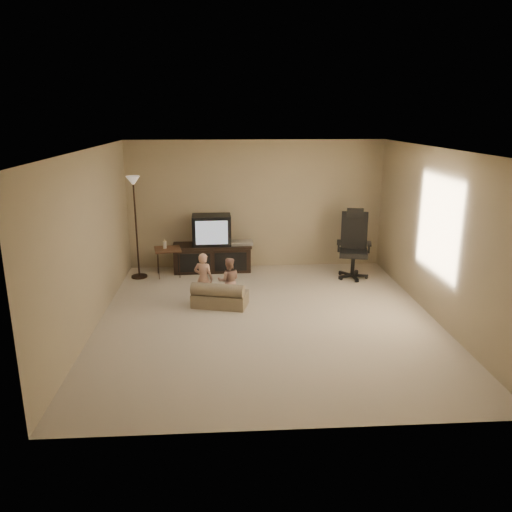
{
  "coord_description": "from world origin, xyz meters",
  "views": [
    {
      "loc": [
        -0.62,
        -6.93,
        2.95
      ],
      "look_at": [
        -0.13,
        0.6,
        0.81
      ],
      "focal_mm": 35.0,
      "sensor_mm": 36.0,
      "label": 1
    }
  ],
  "objects": [
    {
      "name": "floor_lamp",
      "position": [
        -2.24,
        2.13,
        1.39
      ],
      "size": [
        0.3,
        0.3,
        1.9
      ],
      "color": "black",
      "rests_on": "floor"
    },
    {
      "name": "child_sofa",
      "position": [
        -0.72,
        0.54,
        0.17
      ],
      "size": [
        0.94,
        0.68,
        0.42
      ],
      "rotation": [
        0.0,
        0.0,
        -0.26
      ],
      "color": "gray",
      "rests_on": "floor"
    },
    {
      "name": "office_chair",
      "position": [
        1.77,
        1.91,
        0.46
      ],
      "size": [
        0.71,
        0.73,
        1.28
      ],
      "rotation": [
        0.0,
        0.0,
        -0.23
      ],
      "color": "black",
      "rests_on": "floor"
    },
    {
      "name": "tv_stand",
      "position": [
        -0.86,
        2.49,
        0.46
      ],
      "size": [
        1.56,
        0.61,
        1.1
      ],
      "rotation": [
        0.0,
        0.0,
        0.03
      ],
      "color": "black",
      "rests_on": "floor"
    },
    {
      "name": "side_table",
      "position": [
        -1.7,
        2.2,
        0.51
      ],
      "size": [
        0.56,
        0.56,
        0.72
      ],
      "rotation": [
        0.0,
        0.0,
        0.18
      ],
      "color": "brown",
      "rests_on": "floor"
    },
    {
      "name": "toddler_left",
      "position": [
        -0.97,
        0.68,
        0.43
      ],
      "size": [
        0.37,
        0.31,
        0.85
      ],
      "primitive_type": "imported",
      "rotation": [
        0.0,
        0.0,
        2.84
      ],
      "color": "tan",
      "rests_on": "floor"
    },
    {
      "name": "room_shell",
      "position": [
        0.0,
        0.0,
        1.52
      ],
      "size": [
        5.5,
        5.5,
        5.5
      ],
      "color": "white",
      "rests_on": "floor"
    },
    {
      "name": "floor",
      "position": [
        0.0,
        0.0,
        0.0
      ],
      "size": [
        5.5,
        5.5,
        0.0
      ],
      "primitive_type": "plane",
      "color": "beige",
      "rests_on": "ground"
    },
    {
      "name": "toddler_right",
      "position": [
        -0.57,
        0.7,
        0.38
      ],
      "size": [
        0.37,
        0.21,
        0.76
      ],
      "primitive_type": "imported",
      "rotation": [
        0.0,
        0.0,
        3.16
      ],
      "color": "tan",
      "rests_on": "floor"
    }
  ]
}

